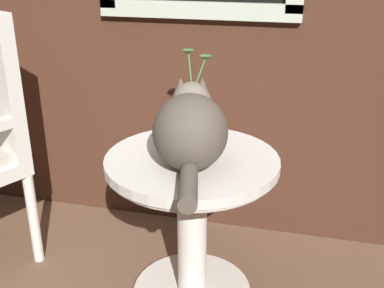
% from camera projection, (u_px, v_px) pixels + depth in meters
% --- Properties ---
extents(wicker_side_table, '(0.62, 0.62, 0.60)m').
position_uv_depth(wicker_side_table, '(192.00, 203.00, 1.75)').
color(wicker_side_table, silver).
rests_on(wicker_side_table, ground_plane).
extents(cat, '(0.31, 0.61, 0.26)m').
position_uv_depth(cat, '(190.00, 129.00, 1.58)').
color(cat, brown).
rests_on(cat, wicker_side_table).
extents(pewter_vase_with_ivy, '(0.13, 0.13, 0.34)m').
position_uv_depth(pewter_vase_with_ivy, '(193.00, 115.00, 1.80)').
color(pewter_vase_with_ivy, gray).
rests_on(pewter_vase_with_ivy, wicker_side_table).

